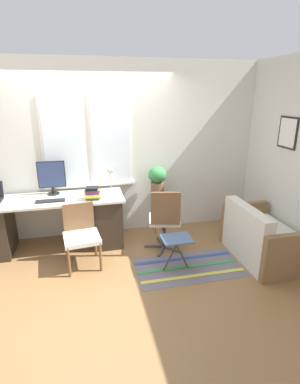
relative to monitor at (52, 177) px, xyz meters
name	(u,v)px	position (x,y,z in m)	size (l,w,h in m)	color
ground_plane	(100,253)	(0.61, -0.55, -1.04)	(14.00, 14.00, 0.00)	olive
wall_back_with_window	(92,151)	(0.61, 0.21, 0.32)	(9.00, 0.12, 2.70)	silver
wall_right_with_picture	(276,153)	(3.29, -0.55, 0.31)	(0.08, 9.00, 2.70)	silver
desk	(54,222)	(-0.02, -0.21, -0.62)	(2.04, 0.68, 0.77)	beige
monitor	(52,177)	(0.00, 0.00, 0.00)	(0.39, 0.18, 0.50)	black
keyboard	(50,201)	(-0.02, -0.33, -0.26)	(0.40, 0.13, 0.02)	black
mouse	(71,200)	(0.26, -0.35, -0.25)	(0.03, 0.06, 0.03)	silver
desk_lamp	(110,175)	(0.85, 0.00, -0.02)	(0.12, 0.12, 0.35)	#BCB299
book_stack	(93,193)	(0.56, -0.36, -0.17)	(0.24, 0.18, 0.18)	red
desk_chair_wooden	(81,234)	(0.37, -0.76, -0.59)	(0.50, 0.51, 0.81)	brown
office_chair_swivel	(165,219)	(1.54, -0.65, -0.54)	(0.57, 0.58, 0.95)	#47474C
couch_loveseat	(261,239)	(2.80, -1.15, -0.76)	(0.73, 1.18, 0.77)	silver
plant_stand	(157,198)	(1.59, -0.02, -0.45)	(0.22, 0.22, 0.70)	#333338
potted_plant	(157,178)	(1.59, -0.02, -0.11)	(0.29, 0.29, 0.41)	brown
floor_rug_striped	(188,267)	(1.73, -1.17, -1.03)	(1.41, 0.75, 0.01)	slate
folding_stool	(177,241)	(1.56, -1.18, -0.63)	(0.37, 0.32, 0.46)	slate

